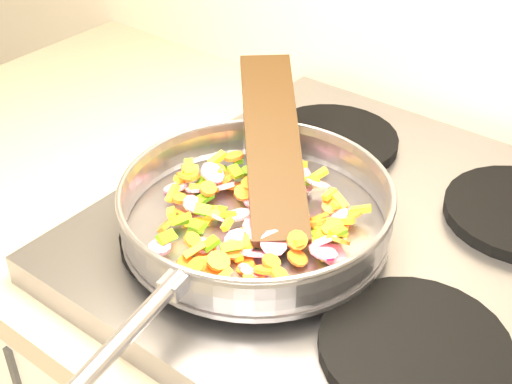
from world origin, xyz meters
The scene contains 7 objects.
cooktop centered at (-0.70, 1.67, 0.92)m, with size 0.60×0.60×0.04m, color #939399.
grate_fl centered at (-0.84, 1.52, 0.95)m, with size 0.19×0.19×0.02m, color black.
grate_fr centered at (-0.56, 1.52, 0.95)m, with size 0.19×0.19×0.02m, color black.
grate_bl centered at (-0.84, 1.81, 0.95)m, with size 0.19×0.19×0.02m, color black.
saute_pan centered at (-0.79, 1.57, 0.99)m, with size 0.36×0.52×0.06m.
vegetable_heap centered at (-0.80, 1.56, 0.98)m, with size 0.26×0.27×0.04m.
wooden_spatula centered at (-0.83, 1.64, 1.03)m, with size 0.29×0.07×0.01m, color black.
Camera 1 is at (-0.39, 1.05, 1.47)m, focal length 50.00 mm.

